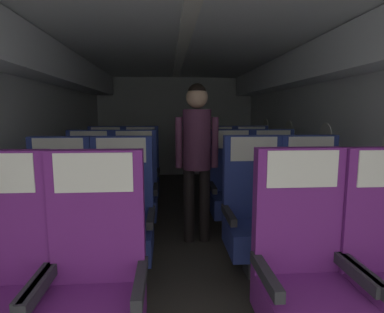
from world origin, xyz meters
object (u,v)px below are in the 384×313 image
(flight_attendant, at_px, (197,146))
(seat_b_left_window, at_px, (59,222))
(seat_a_right_window, at_px, (304,274))
(seat_c_left_window, at_px, (89,192))
(seat_c_left_aisle, at_px, (135,191))
(seat_c_right_aisle, at_px, (274,189))
(seat_d_left_aisle, at_px, (141,175))
(seat_d_left_window, at_px, (106,175))
(seat_d_right_aisle, at_px, (252,173))
(seat_b_right_window, at_px, (255,217))
(seat_b_left_aisle, at_px, (122,221))
(seat_a_left_aisle, at_px, (95,285))
(seat_c_right_window, at_px, (232,189))
(seat_b_right_aisle, at_px, (312,216))
(seat_d_right_window, at_px, (219,173))

(flight_attendant, bearing_deg, seat_b_left_window, 13.53)
(seat_a_right_window, distance_m, seat_c_left_window, 2.43)
(seat_c_left_aisle, xyz_separation_m, seat_c_right_aisle, (1.55, 0.00, 0.00))
(seat_a_right_window, bearing_deg, seat_d_left_aisle, 111.54)
(seat_c_left_aisle, height_order, seat_c_right_aisle, same)
(seat_a_right_window, xyz_separation_m, seat_c_left_aisle, (-1.08, 1.83, 0.00))
(seat_d_left_window, distance_m, flight_attendant, 1.73)
(seat_d_right_aisle, bearing_deg, seat_a_right_window, -99.80)
(seat_b_right_window, distance_m, seat_c_left_aisle, 1.41)
(seat_c_left_aisle, distance_m, seat_d_left_aisle, 0.93)
(seat_c_right_aisle, distance_m, seat_d_left_aisle, 1.81)
(seat_a_right_window, bearing_deg, seat_b_right_window, 90.34)
(seat_c_left_window, bearing_deg, seat_b_left_aisle, -62.78)
(seat_b_left_aisle, distance_m, seat_d_right_aisle, 2.42)
(seat_a_left_aisle, distance_m, seat_c_right_window, 2.15)
(seat_a_left_aisle, height_order, seat_a_right_window, same)
(seat_b_left_window, height_order, seat_b_right_aisle, same)
(seat_d_left_aisle, relative_size, flight_attendant, 0.71)
(seat_c_left_window, xyz_separation_m, seat_d_right_window, (1.56, 0.91, 0.00))
(seat_b_left_aisle, height_order, seat_d_left_window, same)
(seat_b_right_window, height_order, flight_attendant, flight_attendant)
(seat_a_right_window, bearing_deg, seat_c_right_aisle, 75.51)
(seat_c_left_aisle, distance_m, flight_attendant, 0.88)
(seat_b_right_window, height_order, seat_c_right_window, same)
(seat_d_right_window, bearing_deg, seat_c_right_aisle, -62.83)
(seat_d_left_aisle, xyz_separation_m, seat_d_right_aisle, (1.56, 0.00, 0.00))
(seat_d_right_window, bearing_deg, flight_attendant, -109.48)
(seat_c_right_aisle, height_order, seat_d_left_window, same)
(seat_c_right_window, height_order, seat_d_right_aisle, same)
(seat_b_right_aisle, distance_m, seat_c_left_aisle, 1.81)
(seat_b_left_aisle, xyz_separation_m, seat_d_left_aisle, (-0.00, 1.84, 0.00))
(seat_d_left_aisle, bearing_deg, seat_d_right_aisle, 0.07)
(flight_attendant, bearing_deg, seat_d_left_window, -61.74)
(seat_b_left_aisle, bearing_deg, seat_a_right_window, -40.10)
(seat_d_right_aisle, xyz_separation_m, flight_attendant, (-0.90, -1.20, 0.52))
(flight_attendant, bearing_deg, seat_b_right_aisle, 128.83)
(seat_a_left_aisle, height_order, seat_b_right_aisle, same)
(seat_b_left_aisle, height_order, seat_c_right_aisle, same)
(seat_c_left_window, height_order, seat_d_right_aisle, same)
(flight_attendant, bearing_deg, seat_c_left_aisle, -37.56)
(seat_d_right_window, bearing_deg, seat_d_right_aisle, 0.06)
(seat_d_right_aisle, height_order, flight_attendant, flight_attendant)
(seat_a_left_aisle, height_order, seat_d_left_window, same)
(seat_c_right_window, bearing_deg, seat_c_left_window, 179.78)
(seat_a_right_window, height_order, seat_b_right_aisle, same)
(seat_d_left_aisle, bearing_deg, seat_c_right_window, -40.03)
(seat_b_right_aisle, distance_m, seat_b_right_window, 0.48)
(seat_a_right_window, bearing_deg, seat_c_left_aisle, 120.57)
(seat_b_left_window, xyz_separation_m, seat_d_left_aisle, (0.49, 1.83, 0.00))
(seat_c_right_aisle, distance_m, seat_d_right_aisle, 0.93)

